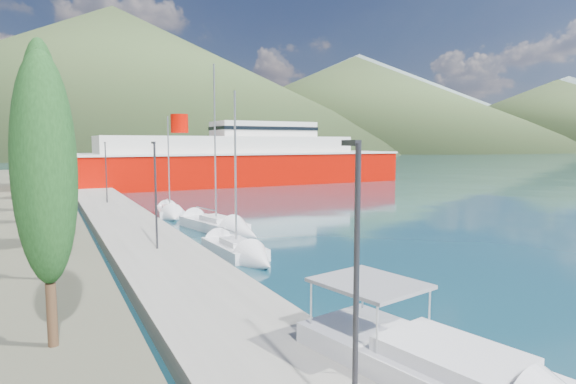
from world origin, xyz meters
TOP-DOWN VIEW (x-y plane):
  - ground at (0.00, 120.00)m, footprint 1400.00×1400.00m
  - quay at (-9.00, 26.00)m, footprint 5.00×88.00m
  - hills_far at (138.59, 618.73)m, footprint 1480.00×900.00m
  - hills_near at (98.04, 372.50)m, footprint 1010.00×520.00m
  - tree_row at (-14.54, 31.70)m, footprint 3.46×64.65m
  - lamp_posts at (-9.00, 14.16)m, footprint 0.15×43.67m
  - sailboat_near at (-4.29, 10.87)m, footprint 2.62×7.55m
  - sailboat_mid at (-2.40, 19.06)m, footprint 4.33×9.81m
  - sailboat_far at (-4.38, 28.75)m, footprint 3.06×7.07m
  - ferry at (12.65, 59.10)m, footprint 59.05×12.99m

SIDE VIEW (x-z plane):
  - ground at x=0.00m, z-range 0.00..0.00m
  - sailboat_far at x=-4.38m, z-range -4.75..5.32m
  - sailboat_near at x=-4.29m, z-range -5.06..5.64m
  - sailboat_mid at x=-2.40m, z-range -6.51..7.17m
  - quay at x=-9.00m, z-range 0.00..0.80m
  - ferry at x=12.65m, z-range -2.29..9.42m
  - lamp_posts at x=-9.00m, z-range 1.05..7.11m
  - tree_row at x=-14.54m, z-range 0.51..11.10m
  - hills_near at x=98.04m, z-range -8.32..106.68m
  - hills_far at x=138.59m, z-range -12.61..167.39m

